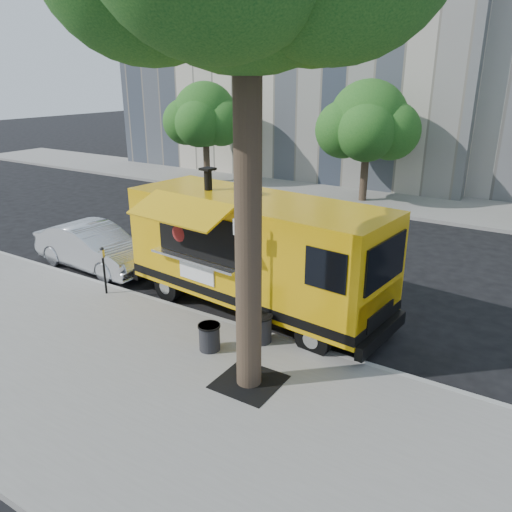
{
  "coord_description": "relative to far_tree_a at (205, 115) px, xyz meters",
  "views": [
    {
      "loc": [
        7.13,
        -9.74,
        5.78
      ],
      "look_at": [
        1.0,
        0.0,
        1.59
      ],
      "focal_mm": 35.0,
      "sensor_mm": 36.0,
      "label": 1
    }
  ],
  "objects": [
    {
      "name": "ground",
      "position": [
        10.0,
        -12.3,
        -3.78
      ],
      "size": [
        120.0,
        120.0,
        0.0
      ],
      "primitive_type": "plane",
      "color": "black",
      "rests_on": "ground"
    },
    {
      "name": "sidewalk",
      "position": [
        10.0,
        -16.3,
        -3.7
      ],
      "size": [
        60.0,
        6.0,
        0.15
      ],
      "primitive_type": "cube",
      "color": "gray",
      "rests_on": "ground"
    },
    {
      "name": "curb",
      "position": [
        10.0,
        -13.23,
        -3.7
      ],
      "size": [
        60.0,
        0.14,
        0.16
      ],
      "primitive_type": "cube",
      "color": "#999993",
      "rests_on": "ground"
    },
    {
      "name": "far_sidewalk",
      "position": [
        10.0,
        1.2,
        -3.7
      ],
      "size": [
        60.0,
        5.0,
        0.15
      ],
      "primitive_type": "cube",
      "color": "gray",
      "rests_on": "ground"
    },
    {
      "name": "tree_well",
      "position": [
        12.6,
        -15.1,
        -3.62
      ],
      "size": [
        1.2,
        1.2,
        0.02
      ],
      "primitive_type": "cube",
      "color": "black",
      "rests_on": "sidewalk"
    },
    {
      "name": "far_tree_a",
      "position": [
        0.0,
        0.0,
        0.0
      ],
      "size": [
        3.42,
        3.42,
        5.36
      ],
      "color": "#33261C",
      "rests_on": "far_sidewalk"
    },
    {
      "name": "far_tree_b",
      "position": [
        9.0,
        0.4,
        0.06
      ],
      "size": [
        3.6,
        3.6,
        5.5
      ],
      "color": "#33261C",
      "rests_on": "far_sidewalk"
    },
    {
      "name": "sign_post",
      "position": [
        11.55,
        -13.85,
        -1.93
      ],
      "size": [
        0.28,
        0.06,
        3.0
      ],
      "color": "silver",
      "rests_on": "sidewalk"
    },
    {
      "name": "parking_meter",
      "position": [
        7.0,
        -13.65,
        -2.79
      ],
      "size": [
        0.11,
        0.11,
        1.33
      ],
      "color": "black",
      "rests_on": "sidewalk"
    },
    {
      "name": "food_truck",
      "position": [
        10.83,
        -12.13,
        -2.12
      ],
      "size": [
        7.32,
        3.65,
        3.53
      ],
      "rotation": [
        0.0,
        0.0,
        -0.1
      ],
      "color": "#EAAE0C",
      "rests_on": "ground"
    },
    {
      "name": "sedan",
      "position": [
        4.97,
        -12.24,
        -3.07
      ],
      "size": [
        4.35,
        1.68,
        1.41
      ],
      "primitive_type": "imported",
      "rotation": [
        0.0,
        0.0,
        1.53
      ],
      "color": "silver",
      "rests_on": "ground"
    },
    {
      "name": "trash_bin_left",
      "position": [
        11.2,
        -14.52,
        -3.31
      ],
      "size": [
        0.49,
        0.49,
        0.59
      ],
      "color": "black",
      "rests_on": "sidewalk"
    },
    {
      "name": "trash_bin_right",
      "position": [
        11.95,
        -13.62,
        -3.28
      ],
      "size": [
        0.53,
        0.53,
        0.64
      ],
      "color": "black",
      "rests_on": "sidewalk"
    }
  ]
}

